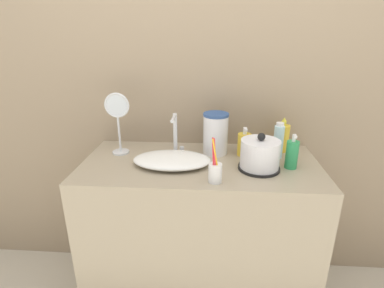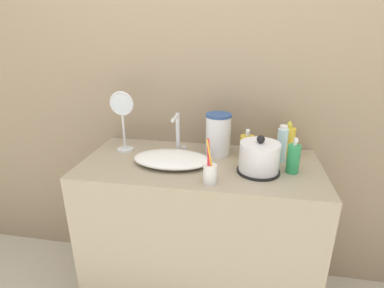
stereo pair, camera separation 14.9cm
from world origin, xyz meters
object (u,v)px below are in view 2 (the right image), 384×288
(hand_cream_bottle, at_px, (293,159))
(lotion_bottle, at_px, (247,146))
(electric_kettle, at_px, (259,159))
(water_pitcher, at_px, (218,134))
(mouthwash_bottle, at_px, (288,141))
(faucet, at_px, (178,132))
(toothbrush_cup, at_px, (210,173))
(vanity_mirror, at_px, (123,116))
(shampoo_bottle, at_px, (282,144))

(hand_cream_bottle, bearing_deg, lotion_bottle, 145.81)
(electric_kettle, distance_m, water_pitcher, 0.29)
(lotion_bottle, distance_m, mouthwash_bottle, 0.23)
(lotion_bottle, xyz_separation_m, hand_cream_bottle, (0.21, -0.15, 0.01))
(faucet, bearing_deg, toothbrush_cup, -55.63)
(lotion_bottle, bearing_deg, hand_cream_bottle, -34.19)
(vanity_mirror, bearing_deg, hand_cream_bottle, -8.40)
(electric_kettle, xyz_separation_m, vanity_mirror, (-0.73, 0.16, 0.13))
(toothbrush_cup, height_order, hand_cream_bottle, toothbrush_cup)
(faucet, xyz_separation_m, toothbrush_cup, (0.21, -0.31, -0.07))
(toothbrush_cup, bearing_deg, lotion_bottle, 64.04)
(faucet, xyz_separation_m, lotion_bottle, (0.36, 0.01, -0.06))
(toothbrush_cup, relative_size, hand_cream_bottle, 1.20)
(electric_kettle, distance_m, lotion_bottle, 0.18)
(hand_cream_bottle, relative_size, water_pitcher, 0.77)
(electric_kettle, bearing_deg, mouthwash_bottle, 57.66)
(lotion_bottle, bearing_deg, mouthwash_bottle, 19.68)
(toothbrush_cup, distance_m, water_pitcher, 0.35)
(lotion_bottle, height_order, water_pitcher, water_pitcher)
(lotion_bottle, xyz_separation_m, shampoo_bottle, (0.17, -0.02, 0.03))
(mouthwash_bottle, relative_size, vanity_mirror, 0.58)
(mouthwash_bottle, distance_m, water_pitcher, 0.37)
(shampoo_bottle, bearing_deg, hand_cream_bottle, -72.05)
(shampoo_bottle, height_order, vanity_mirror, vanity_mirror)
(faucet, height_order, electric_kettle, faucet)
(vanity_mirror, bearing_deg, shampoo_bottle, -0.22)
(faucet, distance_m, hand_cream_bottle, 0.60)
(shampoo_bottle, relative_size, water_pitcher, 0.85)
(toothbrush_cup, distance_m, lotion_bottle, 0.36)
(faucet, height_order, mouthwash_bottle, faucet)
(mouthwash_bottle, height_order, water_pitcher, water_pitcher)
(shampoo_bottle, distance_m, water_pitcher, 0.33)
(electric_kettle, relative_size, toothbrush_cup, 0.97)
(toothbrush_cup, xyz_separation_m, shampoo_bottle, (0.33, 0.30, 0.04))
(faucet, bearing_deg, shampoo_bottle, -0.42)
(faucet, bearing_deg, vanity_mirror, -179.88)
(toothbrush_cup, relative_size, shampoo_bottle, 1.09)
(faucet, relative_size, hand_cream_bottle, 1.30)
(shampoo_bottle, relative_size, mouthwash_bottle, 0.99)
(faucet, distance_m, shampoo_bottle, 0.54)
(hand_cream_bottle, height_order, water_pitcher, water_pitcher)
(shampoo_bottle, xyz_separation_m, vanity_mirror, (-0.84, 0.00, 0.11))
(toothbrush_cup, relative_size, mouthwash_bottle, 1.08)
(electric_kettle, height_order, water_pitcher, water_pitcher)
(lotion_bottle, relative_size, water_pitcher, 0.69)
(faucet, relative_size, electric_kettle, 1.11)
(shampoo_bottle, relative_size, vanity_mirror, 0.57)
(electric_kettle, relative_size, shampoo_bottle, 1.05)
(toothbrush_cup, height_order, shampoo_bottle, toothbrush_cup)
(vanity_mirror, bearing_deg, electric_kettle, -12.13)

